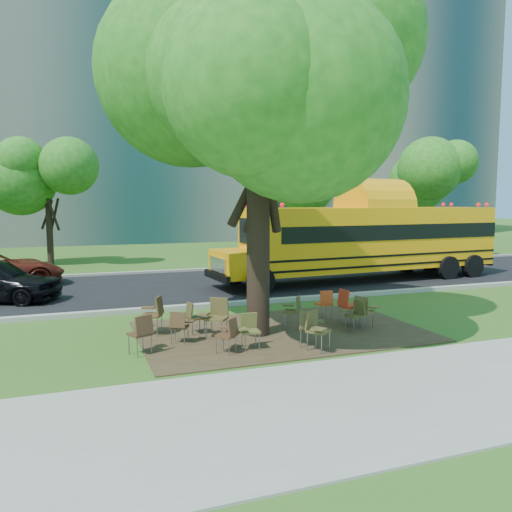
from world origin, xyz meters
name	(u,v)px	position (x,y,z in m)	size (l,w,h in m)	color
ground	(238,331)	(0.00, 0.00, 0.00)	(160.00, 160.00, 0.00)	#39541A
sidewalk	(334,404)	(0.00, -5.00, 0.02)	(60.00, 4.00, 0.04)	gray
dirt_patch	(281,331)	(1.00, -0.50, 0.01)	(7.00, 4.50, 0.03)	#382819
asphalt_road	(182,287)	(0.00, 7.00, 0.02)	(80.00, 8.00, 0.04)	black
kerb_near	(208,305)	(0.00, 3.00, 0.07)	(80.00, 0.25, 0.14)	gray
kerb_far	(163,272)	(0.00, 11.10, 0.07)	(80.00, 0.25, 0.14)	gray
building_main	(17,111)	(-8.00, 36.00, 11.00)	(38.00, 16.00, 22.00)	slate
building_right	(338,119)	(24.00, 38.00, 12.50)	(30.00, 16.00, 25.00)	slate
bg_tree_2	(48,184)	(-5.00, 16.00, 4.21)	(4.80, 4.80, 6.62)	black
bg_tree_3	(296,171)	(8.00, 14.00, 5.03)	(5.60, 5.60, 7.84)	black
bg_tree_4	(424,184)	(16.00, 13.00, 4.34)	(5.00, 5.00, 6.85)	black
main_tree	(258,88)	(0.34, -0.59, 5.91)	(7.20, 7.20, 9.52)	black
school_bus	(371,239)	(7.79, 5.99, 1.76)	(12.60, 3.67, 3.04)	orange
chair_0	(142,330)	(-2.53, -1.22, 0.54)	(0.59, 0.69, 0.87)	#452918
chair_1	(180,324)	(-1.62, -0.72, 0.48)	(0.64, 0.51, 0.78)	#432B17
chair_2	(229,332)	(-0.79, -1.80, 0.49)	(0.54, 0.68, 0.79)	#4B2C1B
chair_3	(249,327)	(-0.27, -1.64, 0.50)	(0.56, 0.47, 0.81)	brown
chair_4	(310,324)	(1.05, -1.99, 0.54)	(0.72, 0.57, 0.87)	#453D1E
chair_5	(316,327)	(1.05, -2.29, 0.56)	(0.60, 0.75, 0.90)	#483F1F
chair_6	(356,312)	(2.78, -1.09, 0.49)	(0.54, 0.54, 0.80)	#423D1C
chair_7	(364,308)	(3.12, -0.92, 0.53)	(0.71, 0.57, 0.86)	brown
chair_8	(154,311)	(-2.05, 0.28, 0.60)	(0.63, 0.80, 0.97)	#4A321A
chair_9	(216,314)	(-0.70, -0.52, 0.60)	(0.83, 0.65, 0.97)	brown
chair_10	(194,315)	(-1.12, -0.02, 0.50)	(0.55, 0.55, 0.82)	#433A1D
chair_11	(294,308)	(1.46, -0.24, 0.52)	(0.57, 0.72, 0.85)	#48431F
chair_12	(348,303)	(2.95, -0.43, 0.59)	(0.59, 0.63, 0.96)	#B52913
chair_13	(325,301)	(2.68, 0.34, 0.52)	(0.54, 0.49, 0.83)	#C34014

